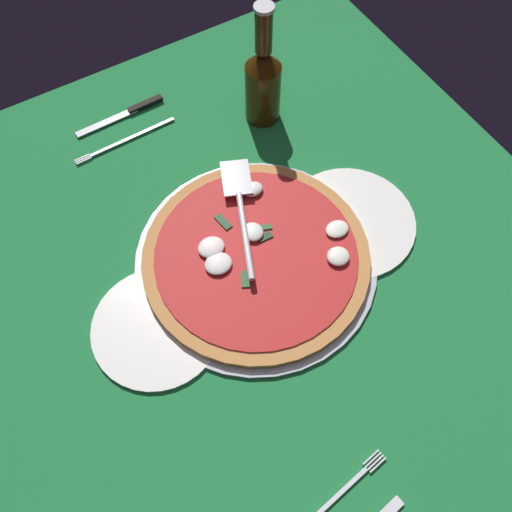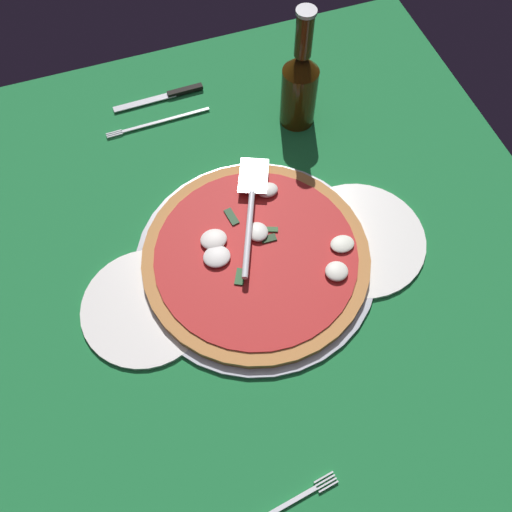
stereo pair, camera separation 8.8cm
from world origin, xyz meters
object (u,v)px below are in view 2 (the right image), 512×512
Objects in this scene: pizza at (256,256)px; beer_bottle at (300,84)px; place_setting_near at (163,110)px; dinner_plate_right at (146,307)px; dinner_plate_left at (359,239)px; pizza_server at (251,209)px.

beer_bottle reaches higher than pizza.
place_setting_near is at bearing -24.10° from beer_bottle.
pizza reaches higher than dinner_plate_right.
pizza is at bearing 56.98° from beer_bottle.
pizza is (17.48, -1.86, 1.34)cm from dinner_plate_left.
pizza is 1.53× the size of beer_bottle.
dinner_plate_right is 0.84× the size of beer_bottle.
pizza is at bearing -172.95° from dinner_plate_right.
place_setting_near reaches higher than dinner_plate_right.
pizza_server is at bearing -154.88° from dinner_plate_right.
dinner_plate_left is at bearing -97.04° from pizza_server.
place_setting_near is (7.86, -29.90, -3.93)cm from pizza_server.
beer_bottle reaches higher than dinner_plate_left.
dinner_plate_left is at bearing -179.21° from dinner_plate_right.
dinner_plate_right is at bearing 70.96° from place_setting_near.
beer_bottle is at bearing -141.46° from dinner_plate_right.
pizza is 1.71× the size of place_setting_near.
beer_bottle is (-36.40, -29.00, 8.53)cm from dinner_plate_right.
beer_bottle is (-23.64, 10.58, 8.68)cm from place_setting_near.
dinner_plate_left is at bearing 90.34° from beer_bottle.
place_setting_near is at bearing -107.87° from dinner_plate_right.
dinner_plate_left is at bearing 173.93° from pizza.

